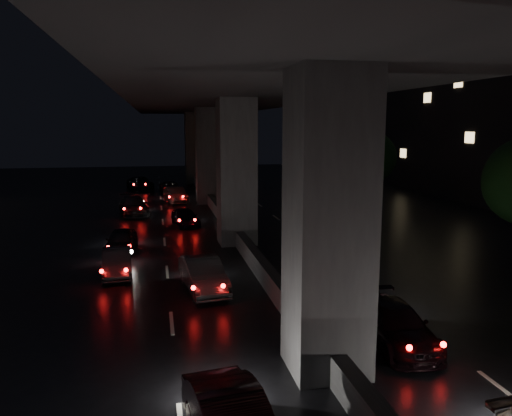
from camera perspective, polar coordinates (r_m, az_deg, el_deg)
name	(u,v)px	position (r m, az deg, el deg)	size (l,w,h in m)	color
ground	(254,267)	(23.44, -0.23, -6.77)	(120.00, 120.00, 0.00)	black
viaduct	(236,91)	(27.48, -2.31, 13.19)	(12.00, 80.00, 10.50)	#39383B
median_barrier	(237,235)	(28.10, -2.21, -3.13)	(0.45, 70.00, 0.85)	#39383B
building_right_far	(495,115)	(52.49, 25.67, 9.58)	(12.00, 22.00, 15.00)	black
tree_c	(370,158)	(37.45, 12.90, 5.63)	(3.80, 3.80, 6.12)	black
tree_d	(306,148)	(52.43, 5.68, 6.85)	(3.80, 3.80, 6.12)	black
streetlight_far	(340,136)	(42.92, 9.62, 8.14)	(2.52, 0.44, 9.00)	#2D2D33
car_3	(395,324)	(16.04, 15.60, -12.69)	(1.68, 4.12, 1.20)	black
car_4	(117,262)	(22.96, -15.60, -5.97)	(1.22, 3.51, 1.16)	#262629
car_5	(203,275)	(20.20, -6.04, -7.59)	(1.37, 3.93, 1.29)	#262629
car_6	(121,241)	(26.95, -15.15, -3.63)	(1.41, 3.51, 1.20)	black
car_7	(134,206)	(37.82, -13.82, 0.25)	(1.88, 4.63, 1.34)	black
car_8	(185,217)	(33.12, -8.07, -1.02)	(1.36, 3.37, 1.15)	black
car_9	(175,195)	(43.04, -9.21, 1.48)	(1.40, 4.02, 1.32)	#453F3C
car_10	(170,187)	(49.31, -9.78, 2.34)	(1.83, 3.97, 1.10)	black
car_11	(140,183)	(52.31, -13.09, 2.76)	(2.21, 4.80, 1.33)	black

